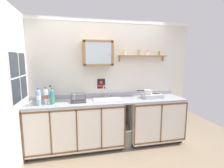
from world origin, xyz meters
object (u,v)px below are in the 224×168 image
(hot_plate_stove, at_px, (152,96))
(wall_cabinet, at_px, (98,53))
(trash_bin, at_px, (126,136))
(sink, at_px, (107,101))
(saucepan, at_px, (147,92))
(bottle_opaque_white_3, at_px, (46,96))
(bottle_water_clear_0, at_px, (51,95))
(bottle_detergent_teal_1, at_px, (52,97))
(bottle_water_blue_2, at_px, (39,97))
(dish_rack, at_px, (78,101))
(warning_sign, at_px, (101,84))

(hot_plate_stove, relative_size, wall_cabinet, 0.67)
(hot_plate_stove, height_order, trash_bin, hot_plate_stove)
(hot_plate_stove, bearing_deg, sink, 177.36)
(sink, height_order, saucepan, sink)
(bottle_opaque_white_3, bearing_deg, bottle_water_clear_0, 66.61)
(saucepan, height_order, bottle_water_clear_0, bottle_water_clear_0)
(saucepan, distance_m, trash_bin, 1.00)
(hot_plate_stove, relative_size, bottle_opaque_white_3, 1.31)
(bottle_water_clear_0, bearing_deg, bottle_opaque_white_3, -113.39)
(sink, relative_size, hot_plate_stove, 1.43)
(bottle_detergent_teal_1, bearing_deg, bottle_opaque_white_3, 153.20)
(bottle_detergent_teal_1, height_order, wall_cabinet, wall_cabinet)
(wall_cabinet, bearing_deg, bottle_detergent_teal_1, -165.08)
(sink, bearing_deg, bottle_water_clear_0, 175.85)
(bottle_water_blue_2, distance_m, trash_bin, 1.81)
(bottle_water_clear_0, bearing_deg, dish_rack, -14.85)
(bottle_water_blue_2, bearing_deg, bottle_opaque_white_3, 38.36)
(bottle_detergent_teal_1, bearing_deg, dish_rack, 7.59)
(bottle_water_clear_0, bearing_deg, wall_cabinet, 2.22)
(sink, relative_size, wall_cabinet, 0.95)
(sink, height_order, bottle_detergent_teal_1, bottle_detergent_teal_1)
(warning_sign, xyz_separation_m, trash_bin, (0.44, -0.35, -1.03))
(saucepan, bearing_deg, bottle_water_clear_0, 177.02)
(trash_bin, bearing_deg, warning_sign, 141.29)
(saucepan, relative_size, wall_cabinet, 0.53)
(trash_bin, bearing_deg, saucepan, 9.88)
(sink, height_order, warning_sign, warning_sign)
(bottle_water_clear_0, height_order, bottle_opaque_white_3, bottle_water_clear_0)
(saucepan, relative_size, bottle_water_blue_2, 1.03)
(sink, xyz_separation_m, bottle_water_clear_0, (-1.06, 0.08, 0.16))
(bottle_detergent_teal_1, xyz_separation_m, warning_sign, (0.92, 0.36, 0.15))
(bottle_detergent_teal_1, bearing_deg, trash_bin, 0.36)
(dish_rack, bearing_deg, bottle_opaque_white_3, -179.72)
(hot_plate_stove, height_order, bottle_water_clear_0, bottle_water_clear_0)
(bottle_opaque_white_3, distance_m, warning_sign, 1.09)
(sink, relative_size, dish_rack, 1.96)
(bottle_water_blue_2, bearing_deg, bottle_water_clear_0, 53.06)
(sink, xyz_separation_m, bottle_opaque_white_3, (-1.12, -0.06, 0.16))
(bottle_water_clear_0, bearing_deg, bottle_water_blue_2, -126.94)
(saucepan, height_order, warning_sign, warning_sign)
(warning_sign, relative_size, trash_bin, 0.53)
(wall_cabinet, xyz_separation_m, trash_bin, (0.52, -0.22, -1.64))
(bottle_opaque_white_3, relative_size, wall_cabinet, 0.51)
(bottle_water_blue_2, bearing_deg, warning_sign, 18.83)
(dish_rack, height_order, wall_cabinet, wall_cabinet)
(bottle_opaque_white_3, distance_m, dish_rack, 0.56)
(sink, distance_m, bottle_water_clear_0, 1.07)
(wall_cabinet, xyz_separation_m, warning_sign, (0.08, 0.14, -0.61))
(bottle_detergent_teal_1, bearing_deg, hot_plate_stove, 2.06)
(bottle_water_blue_2, distance_m, wall_cabinet, 1.32)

